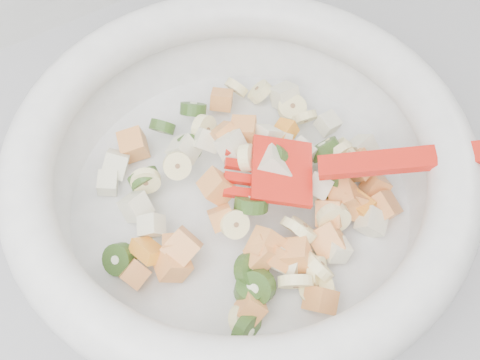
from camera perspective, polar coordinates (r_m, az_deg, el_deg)
mixing_bowl at (r=0.49m, az=0.11°, el=0.58°), size 0.39×0.37×0.11m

